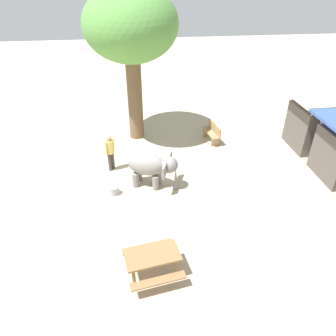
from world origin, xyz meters
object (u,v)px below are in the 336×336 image
person_handler (110,150)px  feed_bucket (114,190)px  shade_tree_main (131,27)px  wooden_bench (212,132)px  elephant (152,166)px  picnic_table_near (153,259)px  market_stall_white (313,125)px

person_handler → feed_bucket: bearing=-43.0°
person_handler → shade_tree_main: 5.32m
person_handler → wooden_bench: (-2.03, 4.88, -0.48)m
elephant → feed_bucket: elephant is taller
shade_tree_main → wooden_bench: size_ratio=4.75×
elephant → feed_bucket: size_ratio=5.60×
person_handler → wooden_bench: person_handler is taller
person_handler → picnic_table_near: bearing=-34.7°
picnic_table_near → feed_bucket: (-3.89, -1.15, -0.43)m
elephant → wooden_bench: 4.73m
elephant → shade_tree_main: shade_tree_main is taller
wooden_bench → picnic_table_near: (7.67, -3.59, 0.12)m
elephant → picnic_table_near: bearing=-74.0°
picnic_table_near → feed_bucket: size_ratio=4.78×
person_handler → feed_bucket: 1.92m
shade_tree_main → picnic_table_near: shade_tree_main is taller
elephant → shade_tree_main: (-4.37, -0.42, 4.28)m
feed_bucket → wooden_bench: bearing=128.5°
elephant → person_handler: 2.13m
wooden_bench → feed_bucket: (3.77, -4.74, -0.31)m
wooden_bench → elephant: bearing=126.8°
wooden_bench → picnic_table_near: size_ratio=0.84×
elephant → shade_tree_main: bearing=115.9°
market_stall_white → picnic_table_near: bearing=-51.0°
person_handler → wooden_bench: size_ratio=1.12×
elephant → picnic_table_near: 4.29m
feed_bucket → market_stall_white: bearing=106.1°
shade_tree_main → picnic_table_near: size_ratio=3.99×
wooden_bench → feed_bucket: size_ratio=4.02×
elephant → market_stall_white: size_ratio=0.80×
picnic_table_near → feed_bucket: 4.08m
feed_bucket → shade_tree_main: bearing=167.4°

